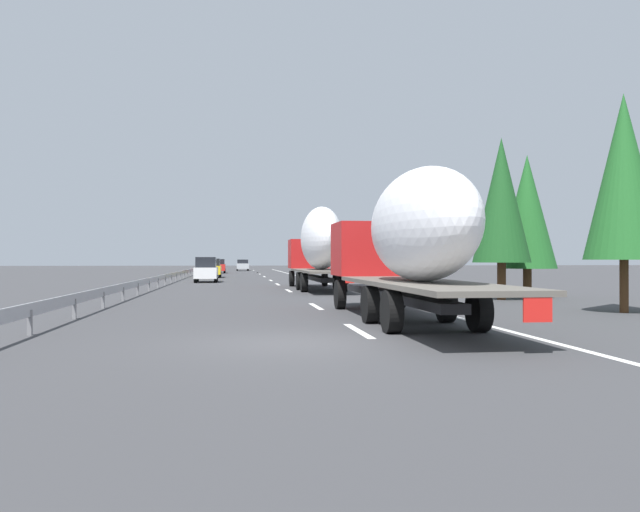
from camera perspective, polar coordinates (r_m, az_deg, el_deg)
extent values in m
plane|color=#38383A|center=(53.29, -6.47, -2.23)|extent=(260.00, 260.00, 0.00)
cube|color=white|center=(15.65, 3.51, -6.83)|extent=(3.20, 0.20, 0.01)
cube|color=white|center=(23.64, -0.37, -4.62)|extent=(3.20, 0.20, 0.01)
cube|color=white|center=(35.52, -2.88, -3.18)|extent=(3.20, 0.20, 0.01)
cube|color=white|center=(44.57, -3.88, -2.60)|extent=(3.20, 0.20, 0.01)
cube|color=white|center=(53.02, -4.51, -2.24)|extent=(3.20, 0.20, 0.01)
cube|color=white|center=(64.82, -5.11, -1.89)|extent=(3.20, 0.20, 0.01)
cube|color=white|center=(76.18, -5.52, -1.65)|extent=(3.20, 0.20, 0.01)
cube|color=white|center=(83.80, -5.72, -1.53)|extent=(3.20, 0.20, 0.01)
cube|color=white|center=(83.94, -5.73, -1.53)|extent=(3.20, 0.20, 0.01)
cube|color=white|center=(101.68, -6.09, -1.32)|extent=(3.20, 0.20, 0.01)
cube|color=white|center=(58.66, -1.20, -2.05)|extent=(110.00, 0.20, 0.01)
cube|color=#B21919|center=(41.39, -1.08, 0.19)|extent=(2.40, 2.50, 1.90)
cube|color=black|center=(42.49, -1.25, 0.86)|extent=(0.08, 2.12, 0.80)
cube|color=#262628|center=(38.35, -0.54, -1.98)|extent=(11.30, 0.70, 0.24)
cube|color=#59544C|center=(35.30, 0.09, -1.36)|extent=(9.89, 2.50, 0.12)
ellipsoid|color=white|center=(35.37, 0.08, 1.63)|extent=(6.56, 2.20, 3.56)
cube|color=red|center=(30.56, 2.64, -1.97)|extent=(0.04, 0.56, 0.56)
cylinder|color=black|center=(41.29, -2.60, -2.07)|extent=(1.04, 0.30, 1.04)
cylinder|color=black|center=(41.55, 0.43, -2.06)|extent=(1.04, 0.30, 1.04)
cylinder|color=black|center=(36.37, -1.89, -2.30)|extent=(1.04, 0.35, 1.04)
cylinder|color=black|center=(36.66, 1.54, -2.29)|extent=(1.04, 0.35, 1.04)
cylinder|color=black|center=(33.99, -1.47, -2.44)|extent=(1.04, 0.35, 1.04)
cylinder|color=black|center=(34.30, 2.19, -2.42)|extent=(1.04, 0.35, 1.04)
cube|color=#B21919|center=(22.60, 4.58, 0.62)|extent=(2.40, 2.50, 1.90)
cube|color=black|center=(23.69, 4.01, 1.79)|extent=(0.08, 2.12, 0.80)
cube|color=#262628|center=(19.60, 6.55, -3.56)|extent=(11.47, 0.70, 0.24)
cube|color=#59544C|center=(16.58, 9.22, -2.52)|extent=(10.07, 2.50, 0.12)
ellipsoid|color=white|center=(16.63, 9.18, 2.80)|extent=(6.77, 2.20, 2.96)
cube|color=red|center=(12.20, 19.27, -4.43)|extent=(0.04, 0.56, 0.56)
cylinder|color=black|center=(22.42, 1.83, -3.54)|extent=(1.04, 0.30, 1.04)
cylinder|color=black|center=(22.90, 7.28, -3.47)|extent=(1.04, 0.30, 1.04)
cylinder|color=black|center=(17.49, 4.61, -4.44)|extent=(1.04, 0.35, 1.04)
cylinder|color=black|center=(18.09, 11.45, -4.30)|extent=(1.04, 0.35, 1.04)
cylinder|color=black|center=(15.16, 6.56, -5.08)|extent=(1.04, 0.35, 1.04)
cylinder|color=black|center=(15.85, 14.32, -4.86)|extent=(1.04, 0.35, 1.04)
cube|color=red|center=(82.50, -9.26, -1.04)|extent=(4.64, 1.78, 0.84)
cube|color=black|center=(82.15, -9.27, -0.51)|extent=(2.55, 1.57, 0.68)
cylinder|color=black|center=(83.97, -9.78, -1.31)|extent=(0.64, 0.22, 0.64)
cylinder|color=black|center=(83.93, -8.70, -1.31)|extent=(0.64, 0.22, 0.64)
cylinder|color=black|center=(81.10, -9.85, -1.35)|extent=(0.64, 0.22, 0.64)
cylinder|color=black|center=(81.06, -8.73, -1.35)|extent=(0.64, 0.22, 0.64)
cube|color=#ADB2B7|center=(98.69, -7.09, -0.92)|extent=(4.28, 1.88, 0.84)
cube|color=black|center=(98.36, -7.08, -0.50)|extent=(2.36, 1.66, 0.61)
cylinder|color=black|center=(100.01, -7.58, -1.15)|extent=(0.64, 0.22, 0.64)
cylinder|color=black|center=(100.04, -6.62, -1.15)|extent=(0.64, 0.22, 0.64)
cylinder|color=black|center=(97.36, -7.57, -1.18)|extent=(0.64, 0.22, 0.64)
cylinder|color=black|center=(97.38, -6.58, -1.18)|extent=(0.64, 0.22, 0.64)
cube|color=white|center=(49.65, -10.35, -1.51)|extent=(4.30, 1.72, 0.84)
cube|color=black|center=(49.32, -10.37, -0.57)|extent=(2.36, 1.51, 0.80)
cylinder|color=black|center=(51.03, -11.14, -1.95)|extent=(0.64, 0.22, 0.64)
cylinder|color=black|center=(50.96, -9.44, -1.96)|extent=(0.64, 0.22, 0.64)
cylinder|color=black|center=(48.37, -11.32, -2.04)|extent=(0.64, 0.22, 0.64)
cylinder|color=black|center=(48.30, -9.53, -2.05)|extent=(0.64, 0.22, 0.64)
cube|color=gold|center=(62.43, -9.82, -1.27)|extent=(4.30, 1.71, 0.84)
cube|color=black|center=(62.10, -9.83, -0.56)|extent=(2.36, 1.50, 0.71)
cylinder|color=black|center=(63.80, -10.46, -1.62)|extent=(0.64, 0.22, 0.64)
cylinder|color=black|center=(63.75, -9.10, -1.63)|extent=(0.64, 0.22, 0.64)
cylinder|color=black|center=(61.14, -10.57, -1.68)|extent=(0.64, 0.22, 0.64)
cylinder|color=black|center=(61.09, -9.16, -1.68)|extent=(0.64, 0.22, 0.64)
cylinder|color=gray|center=(56.10, 0.34, -0.78)|extent=(0.10, 0.10, 2.65)
cube|color=#2D569E|center=(56.11, 0.34, 0.93)|extent=(0.06, 0.90, 0.70)
cylinder|color=#472D19|center=(23.15, 26.03, -2.50)|extent=(0.28, 0.28, 1.77)
cone|color=#1E5B23|center=(23.30, 26.01, 6.56)|extent=(2.58, 2.58, 5.57)
cylinder|color=#472D19|center=(31.03, 18.42, -2.34)|extent=(0.40, 0.40, 1.35)
cone|color=#1E5B23|center=(31.09, 18.41, 3.87)|extent=(2.72, 2.72, 5.37)
cylinder|color=#472D19|center=(102.79, -1.03, -0.92)|extent=(0.32, 0.32, 1.42)
cone|color=#1E5B23|center=(102.80, -1.03, 0.81)|extent=(3.38, 3.38, 4.77)
cylinder|color=#472D19|center=(28.68, 16.26, -2.22)|extent=(0.38, 0.38, 1.65)
cone|color=#194C1E|center=(28.78, 16.25, 4.94)|extent=(2.53, 2.53, 5.53)
cube|color=#9EA0A5|center=(56.45, -12.64, -1.51)|extent=(94.00, 0.06, 0.32)
cube|color=slate|center=(16.16, -24.99, -5.54)|extent=(0.10, 0.10, 0.60)
cube|color=slate|center=(20.09, -21.53, -4.52)|extent=(0.10, 0.10, 0.60)
cube|color=slate|center=(24.07, -19.22, -3.82)|extent=(0.10, 0.10, 0.60)
cube|color=slate|center=(28.08, -17.57, -3.32)|extent=(0.10, 0.10, 0.60)
cube|color=slate|center=(32.11, -16.33, -2.95)|extent=(0.10, 0.10, 0.60)
cube|color=slate|center=(36.15, -15.37, -2.65)|extent=(0.10, 0.10, 0.60)
cube|color=slate|center=(40.20, -14.60, -2.42)|extent=(0.10, 0.10, 0.60)
cube|color=slate|center=(44.26, -13.98, -2.22)|extent=(0.10, 0.10, 0.60)
cube|color=slate|center=(48.32, -13.46, -2.06)|extent=(0.10, 0.10, 0.60)
cube|color=slate|center=(52.39, -13.02, -1.93)|extent=(0.10, 0.10, 0.60)
cube|color=slate|center=(56.46, -12.64, -1.81)|extent=(0.10, 0.10, 0.60)
cube|color=slate|center=(60.53, -12.31, -1.71)|extent=(0.10, 0.10, 0.60)
cube|color=slate|center=(64.61, -12.03, -1.62)|extent=(0.10, 0.10, 0.60)
cube|color=slate|center=(68.68, -11.78, -1.55)|extent=(0.10, 0.10, 0.60)
cube|color=slate|center=(72.76, -11.55, -1.48)|extent=(0.10, 0.10, 0.60)
cube|color=slate|center=(76.84, -11.36, -1.42)|extent=(0.10, 0.10, 0.60)
cube|color=slate|center=(80.92, -11.18, -1.36)|extent=(0.10, 0.10, 0.60)
cube|color=slate|center=(85.00, -11.02, -1.31)|extent=(0.10, 0.10, 0.60)
cube|color=slate|center=(89.08, -10.87, -1.27)|extent=(0.10, 0.10, 0.60)
cube|color=slate|center=(93.16, -10.73, -1.22)|extent=(0.10, 0.10, 0.60)
cube|color=slate|center=(97.24, -10.61, -1.19)|extent=(0.10, 0.10, 0.60)
cube|color=slate|center=(101.32, -10.50, -1.15)|extent=(0.10, 0.10, 0.60)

